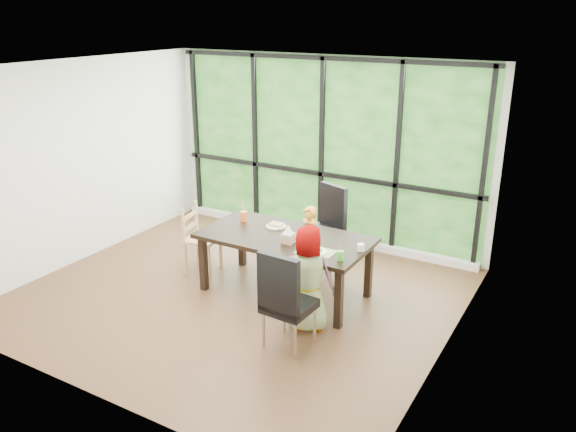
# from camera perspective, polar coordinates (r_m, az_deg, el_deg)

# --- Properties ---
(ground) EXTENTS (5.00, 5.00, 0.00)m
(ground) POSITION_cam_1_polar(r_m,az_deg,el_deg) (7.11, -4.95, -7.76)
(ground) COLOR black
(ground) RESTS_ON ground
(back_wall) EXTENTS (5.00, 0.00, 5.00)m
(back_wall) POSITION_cam_1_polar(r_m,az_deg,el_deg) (8.47, 3.52, 6.58)
(back_wall) COLOR silver
(back_wall) RESTS_ON ground
(foliage_backdrop) EXTENTS (4.80, 0.02, 2.65)m
(foliage_backdrop) POSITION_cam_1_polar(r_m,az_deg,el_deg) (8.45, 3.45, 6.56)
(foliage_backdrop) COLOR #164714
(foliage_backdrop) RESTS_ON back_wall
(window_mullions) EXTENTS (4.80, 0.06, 2.65)m
(window_mullions) POSITION_cam_1_polar(r_m,az_deg,el_deg) (8.42, 3.33, 6.50)
(window_mullions) COLOR black
(window_mullions) RESTS_ON back_wall
(window_sill) EXTENTS (4.80, 0.12, 0.10)m
(window_sill) POSITION_cam_1_polar(r_m,az_deg,el_deg) (8.77, 3.05, -1.84)
(window_sill) COLOR silver
(window_sill) RESTS_ON ground
(dining_table) EXTENTS (2.10, 1.19, 0.75)m
(dining_table) POSITION_cam_1_polar(r_m,az_deg,el_deg) (6.97, -0.30, -4.84)
(dining_table) COLOR black
(dining_table) RESTS_ON ground
(chair_window_leather) EXTENTS (0.59, 0.59, 1.08)m
(chair_window_leather) POSITION_cam_1_polar(r_m,az_deg,el_deg) (7.73, 3.45, -1.01)
(chair_window_leather) COLOR black
(chair_window_leather) RESTS_ON ground
(chair_interior_leather) EXTENTS (0.48, 0.48, 1.08)m
(chair_interior_leather) POSITION_cam_1_polar(r_m,az_deg,el_deg) (5.84, 0.13, -8.20)
(chair_interior_leather) COLOR black
(chair_interior_leather) RESTS_ON ground
(chair_end_beech) EXTENTS (0.48, 0.49, 0.90)m
(chair_end_beech) POSITION_cam_1_polar(r_m,az_deg,el_deg) (7.61, -8.48, -2.26)
(chair_end_beech) COLOR #A68455
(chair_end_beech) RESTS_ON ground
(child_toddler) EXTENTS (0.38, 0.30, 0.93)m
(child_toddler) POSITION_cam_1_polar(r_m,az_deg,el_deg) (7.44, 2.12, -2.48)
(child_toddler) COLOR orange
(child_toddler) RESTS_ON ground
(child_older) EXTENTS (0.68, 0.58, 1.18)m
(child_older) POSITION_cam_1_polar(r_m,az_deg,el_deg) (6.16, 1.80, -6.14)
(child_older) COLOR gray
(child_older) RESTS_ON ground
(placemat) EXTENTS (0.41, 0.30, 0.01)m
(placemat) POSITION_cam_1_polar(r_m,az_deg,el_deg) (6.38, 2.77, -3.58)
(placemat) COLOR tan
(placemat) RESTS_ON dining_table
(plate_far) EXTENTS (0.24, 0.24, 0.02)m
(plate_far) POSITION_cam_1_polar(r_m,az_deg,el_deg) (7.10, -1.20, -1.02)
(plate_far) COLOR white
(plate_far) RESTS_ON dining_table
(plate_near) EXTENTS (0.26, 0.26, 0.02)m
(plate_near) POSITION_cam_1_polar(r_m,az_deg,el_deg) (6.38, 2.73, -3.54)
(plate_near) COLOR white
(plate_near) RESTS_ON dining_table
(orange_cup) EXTENTS (0.08, 0.08, 0.13)m
(orange_cup) POSITION_cam_1_polar(r_m,az_deg,el_deg) (7.29, -4.43, -0.03)
(orange_cup) COLOR orange
(orange_cup) RESTS_ON dining_table
(green_cup) EXTENTS (0.07, 0.07, 0.11)m
(green_cup) POSITION_cam_1_polar(r_m,az_deg,el_deg) (6.18, 5.21, -3.92)
(green_cup) COLOR #47DA2D
(green_cup) RESTS_ON dining_table
(white_mug) EXTENTS (0.08, 0.08, 0.08)m
(white_mug) POSITION_cam_1_polar(r_m,az_deg,el_deg) (6.45, 7.22, -3.10)
(white_mug) COLOR white
(white_mug) RESTS_ON dining_table
(tissue_box) EXTENTS (0.13, 0.13, 0.11)m
(tissue_box) POSITION_cam_1_polar(r_m,az_deg,el_deg) (6.60, 0.04, -2.21)
(tissue_box) COLOR tan
(tissue_box) RESTS_ON dining_table
(crepe_rolls_far) EXTENTS (0.20, 0.12, 0.04)m
(crepe_rolls_far) POSITION_cam_1_polar(r_m,az_deg,el_deg) (7.09, -1.20, -0.83)
(crepe_rolls_far) COLOR tan
(crepe_rolls_far) RESTS_ON plate_far
(crepe_rolls_near) EXTENTS (0.15, 0.12, 0.04)m
(crepe_rolls_near) POSITION_cam_1_polar(r_m,az_deg,el_deg) (6.37, 2.74, -3.32)
(crepe_rolls_near) COLOR tan
(crepe_rolls_near) RESTS_ON plate_near
(straw_white) EXTENTS (0.01, 0.04, 0.20)m
(straw_white) POSITION_cam_1_polar(r_m,az_deg,el_deg) (7.26, -4.45, 0.74)
(straw_white) COLOR white
(straw_white) RESTS_ON orange_cup
(straw_pink) EXTENTS (0.01, 0.04, 0.20)m
(straw_pink) POSITION_cam_1_polar(r_m,az_deg,el_deg) (6.14, 5.24, -3.12)
(straw_pink) COLOR pink
(straw_pink) RESTS_ON green_cup
(tissue) EXTENTS (0.12, 0.12, 0.11)m
(tissue) POSITION_cam_1_polar(r_m,az_deg,el_deg) (6.56, 0.04, -1.31)
(tissue) COLOR white
(tissue) RESTS_ON tissue_box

